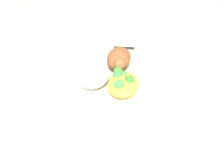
{
  "coord_description": "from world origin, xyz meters",
  "views": [
    {
      "loc": [
        0.47,
        0.11,
        0.41
      ],
      "look_at": [
        0.0,
        0.0,
        0.03
      ],
      "focal_mm": 32.51,
      "sensor_mm": 36.0,
      "label": 1
    }
  ],
  "objects_px": {
    "knife": "(134,48)",
    "fork": "(132,56)",
    "water_glass": "(125,128)",
    "mac_cheese_with_broccoli": "(123,83)",
    "roasted_chicken": "(119,59)",
    "rice_pile": "(93,76)",
    "plate": "(112,80)"
  },
  "relations": [
    {
      "from": "mac_cheese_with_broccoli",
      "to": "knife",
      "type": "height_order",
      "value": "mac_cheese_with_broccoli"
    },
    {
      "from": "mac_cheese_with_broccoli",
      "to": "knife",
      "type": "distance_m",
      "value": 0.26
    },
    {
      "from": "mac_cheese_with_broccoli",
      "to": "fork",
      "type": "relative_size",
      "value": 0.77
    },
    {
      "from": "fork",
      "to": "knife",
      "type": "height_order",
      "value": "knife"
    },
    {
      "from": "roasted_chicken",
      "to": "knife",
      "type": "height_order",
      "value": "roasted_chicken"
    },
    {
      "from": "roasted_chicken",
      "to": "knife",
      "type": "distance_m",
      "value": 0.17
    },
    {
      "from": "roasted_chicken",
      "to": "mac_cheese_with_broccoli",
      "type": "relative_size",
      "value": 1.08
    },
    {
      "from": "roasted_chicken",
      "to": "rice_pile",
      "type": "bearing_deg",
      "value": -32.58
    },
    {
      "from": "mac_cheese_with_broccoli",
      "to": "knife",
      "type": "xyz_separation_m",
      "value": [
        -0.26,
        -0.0,
        -0.04
      ]
    },
    {
      "from": "fork",
      "to": "water_glass",
      "type": "distance_m",
      "value": 0.36
    },
    {
      "from": "mac_cheese_with_broccoli",
      "to": "fork",
      "type": "bearing_deg",
      "value": -179.73
    },
    {
      "from": "plate",
      "to": "roasted_chicken",
      "type": "relative_size",
      "value": 2.22
    },
    {
      "from": "rice_pile",
      "to": "water_glass",
      "type": "bearing_deg",
      "value": 38.88
    },
    {
      "from": "fork",
      "to": "water_glass",
      "type": "xyz_separation_m",
      "value": [
        0.35,
        0.03,
        0.04
      ]
    },
    {
      "from": "plate",
      "to": "rice_pile",
      "type": "xyz_separation_m",
      "value": [
        0.04,
        -0.05,
        0.03
      ]
    },
    {
      "from": "plate",
      "to": "roasted_chicken",
      "type": "distance_m",
      "value": 0.07
    },
    {
      "from": "fork",
      "to": "knife",
      "type": "xyz_separation_m",
      "value": [
        -0.05,
        0.0,
        0.0
      ]
    },
    {
      "from": "knife",
      "to": "fork",
      "type": "bearing_deg",
      "value": -0.3
    },
    {
      "from": "mac_cheese_with_broccoli",
      "to": "rice_pile",
      "type": "bearing_deg",
      "value": -93.3
    },
    {
      "from": "plate",
      "to": "roasted_chicken",
      "type": "xyz_separation_m",
      "value": [
        -0.06,
        0.01,
        0.04
      ]
    },
    {
      "from": "water_glass",
      "to": "mac_cheese_with_broccoli",
      "type": "bearing_deg",
      "value": -167.13
    },
    {
      "from": "roasted_chicken",
      "to": "water_glass",
      "type": "height_order",
      "value": "roasted_chicken"
    },
    {
      "from": "knife",
      "to": "rice_pile",
      "type": "bearing_deg",
      "value": -19.4
    },
    {
      "from": "roasted_chicken",
      "to": "mac_cheese_with_broccoli",
      "type": "xyz_separation_m",
      "value": [
        0.1,
        0.03,
        -0.01
      ]
    },
    {
      "from": "roasted_chicken",
      "to": "knife",
      "type": "xyz_separation_m",
      "value": [
        -0.16,
        0.03,
        -0.05
      ]
    },
    {
      "from": "plate",
      "to": "water_glass",
      "type": "bearing_deg",
      "value": 21.32
    },
    {
      "from": "plate",
      "to": "rice_pile",
      "type": "bearing_deg",
      "value": -53.58
    },
    {
      "from": "fork",
      "to": "rice_pile",
      "type": "bearing_deg",
      "value": -23.93
    },
    {
      "from": "roasted_chicken",
      "to": "fork",
      "type": "bearing_deg",
      "value": 164.61
    },
    {
      "from": "rice_pile",
      "to": "water_glass",
      "type": "distance_m",
      "value": 0.2
    },
    {
      "from": "plate",
      "to": "roasted_chicken",
      "type": "bearing_deg",
      "value": 170.17
    },
    {
      "from": "rice_pile",
      "to": "plate",
      "type": "bearing_deg",
      "value": 126.42
    }
  ]
}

